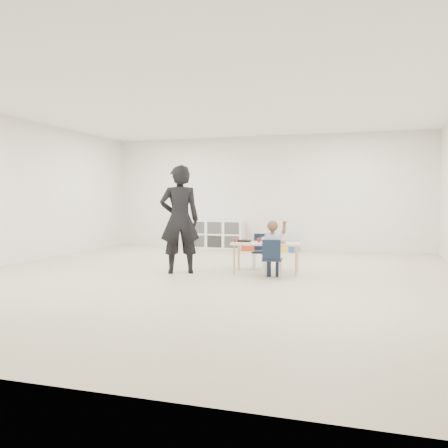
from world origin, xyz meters
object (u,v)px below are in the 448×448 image
(chair_near, at_px, (272,259))
(child, at_px, (272,247))
(table, at_px, (266,258))
(cubby_shelf, at_px, (217,234))
(adult, at_px, (180,220))

(chair_near, relative_size, child, 0.63)
(table, height_order, chair_near, chair_near)
(table, bearing_deg, cubby_shelf, 113.62)
(table, xyz_separation_m, adult, (-1.39, -0.40, 0.64))
(table, bearing_deg, adult, -169.64)
(table, distance_m, adult, 1.58)
(chair_near, relative_size, cubby_shelf, 0.44)
(chair_near, xyz_separation_m, cubby_shelf, (-2.27, 4.17, 0.04))
(child, bearing_deg, cubby_shelf, 112.85)
(child, height_order, cubby_shelf, child)
(table, relative_size, child, 1.21)
(chair_near, xyz_separation_m, child, (0.00, -0.00, 0.18))
(cubby_shelf, distance_m, adult, 4.17)
(table, relative_size, adult, 0.65)
(child, height_order, adult, adult)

